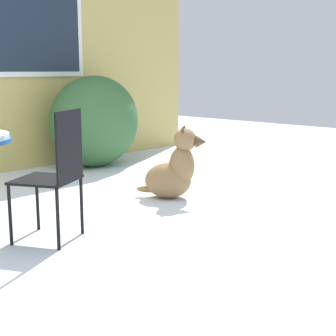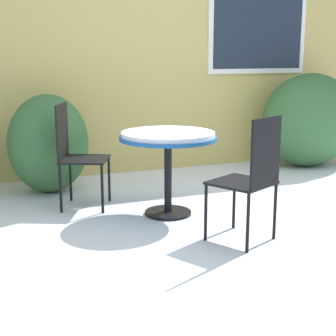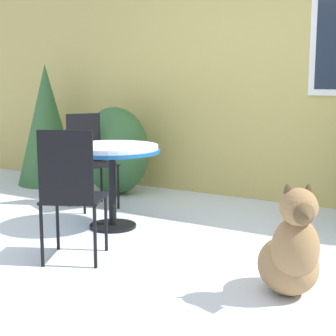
{
  "view_description": "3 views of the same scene",
  "coord_description": "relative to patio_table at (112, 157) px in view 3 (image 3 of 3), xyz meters",
  "views": [
    {
      "loc": [
        -2.27,
        -3.35,
        1.21
      ],
      "look_at": [
        1.26,
        -0.11,
        0.29
      ],
      "focal_mm": 55.0,
      "sensor_mm": 36.0,
      "label": 1
    },
    {
      "loc": [
        -2.1,
        -3.49,
        1.37
      ],
      "look_at": [
        -0.49,
        0.49,
        0.41
      ],
      "focal_mm": 55.0,
      "sensor_mm": 36.0,
      "label": 2
    },
    {
      "loc": [
        2.16,
        -2.99,
        1.24
      ],
      "look_at": [
        0.0,
        0.6,
        0.55
      ],
      "focal_mm": 55.0,
      "sensor_mm": 36.0,
      "label": 3
    }
  ],
  "objects": [
    {
      "name": "patio_chair_far_side",
      "position": [
        0.3,
        -0.86,
        -0.1
      ],
      "size": [
        0.54,
        0.54,
        0.94
      ],
      "rotation": [
        0.0,
        0.0,
        3.6
      ],
      "color": "black",
      "rests_on": "ground_plane"
    },
    {
      "name": "house_wall",
      "position": [
        0.56,
        1.71,
        1.08
      ],
      "size": [
        8.0,
        0.1,
        3.37
      ],
      "color": "tan",
      "rests_on": "ground_plane"
    },
    {
      "name": "patio_table",
      "position": [
        0.0,
        0.0,
        0.0
      ],
      "size": [
        0.83,
        0.83,
        0.72
      ],
      "color": "black",
      "rests_on": "ground_plane"
    },
    {
      "name": "dog",
      "position": [
        1.79,
        -0.64,
        -0.36
      ],
      "size": [
        0.54,
        0.62,
        0.69
      ],
      "rotation": [
        0.0,
        0.0,
        0.58
      ],
      "color": "#937047",
      "rests_on": "ground_plane"
    },
    {
      "name": "ground_plane",
      "position": [
        0.49,
        -0.49,
        -0.62
      ],
      "size": [
        16.0,
        16.0,
        0.0
      ],
      "primitive_type": "plane",
      "color": "silver"
    },
    {
      "name": "patio_chair_near_table",
      "position": [
        -0.68,
        0.52,
        -0.1
      ],
      "size": [
        0.54,
        0.54,
        0.94
      ],
      "rotation": [
        0.0,
        0.0,
        1.14
      ],
      "color": "black",
      "rests_on": "ground_plane"
    },
    {
      "name": "evergreen_bush",
      "position": [
        -1.91,
        1.19,
        0.12
      ],
      "size": [
        0.75,
        0.75,
        1.48
      ],
      "color": "#386638",
      "rests_on": "ground_plane"
    },
    {
      "name": "shrub_left",
      "position": [
        -0.82,
        1.14,
        -0.12
      ],
      "size": [
        0.8,
        0.68,
        0.98
      ],
      "color": "#386638",
      "rests_on": "ground_plane"
    }
  ]
}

